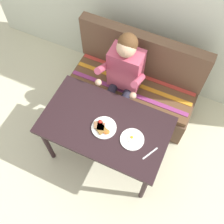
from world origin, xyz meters
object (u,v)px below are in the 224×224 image
object	(u,v)px
table	(105,128)
plate_eggs	(132,139)
person	(123,74)
couch	(134,87)
fork	(150,153)
plate_breakfast	(103,127)

from	to	relation	value
table	plate_eggs	distance (m)	0.30
person	plate_eggs	size ratio (longest dim) A/B	5.55
person	couch	bearing A→B (deg)	66.03
person	plate_eggs	xyz separation A→B (m)	(0.36, -0.63, -0.00)
couch	fork	size ratio (longest dim) A/B	8.47
table	plate_breakfast	world-z (taller)	plate_breakfast
couch	plate_eggs	distance (m)	0.95
person	plate_eggs	world-z (taller)	person
plate_breakfast	plate_eggs	xyz separation A→B (m)	(0.29, 0.00, -0.01)
plate_eggs	person	bearing A→B (deg)	120.00
couch	plate_breakfast	xyz separation A→B (m)	(-0.00, -0.81, 0.41)
table	couch	world-z (taller)	couch
plate_eggs	fork	distance (m)	0.20
couch	plate_breakfast	world-z (taller)	couch
table	person	distance (m)	0.60
table	fork	size ratio (longest dim) A/B	7.06
fork	table	bearing A→B (deg)	-163.10
table	plate_breakfast	bearing A→B (deg)	-91.26
table	couch	xyz separation A→B (m)	(0.00, 0.76, -0.32)
plate_eggs	fork	size ratio (longest dim) A/B	1.28
person	plate_breakfast	size ratio (longest dim) A/B	5.24
table	couch	size ratio (longest dim) A/B	0.83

